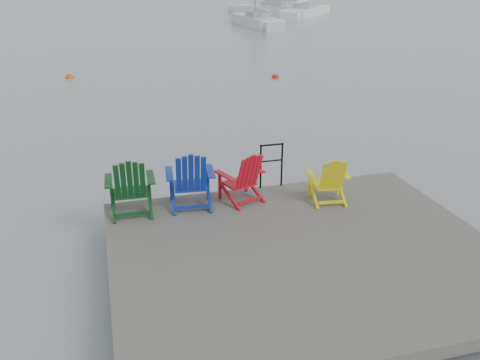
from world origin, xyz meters
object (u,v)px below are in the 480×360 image
object	(u,v)px
chair_red	(243,177)
buoy_b	(70,78)
buoy_a	(275,78)
buoy_d	(245,22)
chair_yellow	(329,180)
buoy_c	(262,28)
chair_blue	(190,179)
sailboat_far	(270,10)
handrail	(271,161)
sailboat_mid	(306,12)
sailboat_near	(256,22)
chair_green	(130,186)

from	to	relation	value
chair_red	buoy_b	distance (m)	16.11
chair_red	buoy_a	world-z (taller)	chair_red
buoy_a	buoy_d	size ratio (longest dim) A/B	0.88
chair_yellow	buoy_c	world-z (taller)	chair_yellow
chair_blue	sailboat_far	xyz separation A→B (m)	(17.21, 46.69, -0.70)
chair_red	buoy_d	xyz separation A→B (m)	(10.93, 38.06, -0.99)
buoy_d	buoy_c	bearing A→B (deg)	-89.73
chair_blue	buoy_a	bearing A→B (deg)	70.73
buoy_b	buoy_d	world-z (taller)	buoy_d
chair_red	buoy_d	distance (m)	39.61
chair_red	chair_yellow	distance (m)	1.59
buoy_d	handrail	bearing A→B (deg)	-105.21
buoy_a	buoy_c	size ratio (longest dim) A/B	0.99
chair_yellow	buoy_b	bearing A→B (deg)	115.03
sailboat_mid	sailboat_far	distance (m)	4.44
sailboat_mid	buoy_d	xyz separation A→B (m)	(-8.06, -5.16, -0.35)
buoy_d	buoy_a	bearing A→B (deg)	-102.91
chair_blue	chair_yellow	world-z (taller)	chair_blue
handrail	buoy_c	size ratio (longest dim) A/B	2.63
chair_yellow	sailboat_near	world-z (taller)	sailboat_near
handrail	sailboat_near	bearing A→B (deg)	73.28
chair_red	handrail	bearing A→B (deg)	15.23
buoy_b	sailboat_mid	bearing A→B (deg)	50.58
sailboat_far	buoy_c	world-z (taller)	sailboat_far
chair_green	chair_yellow	size ratio (longest dim) A/B	1.19
sailboat_near	sailboat_mid	xyz separation A→B (m)	(8.07, 8.75, -0.00)
chair_green	buoy_a	xyz separation A→B (m)	(7.28, 13.20, -1.04)
sailboat_far	buoy_c	distance (m)	14.72
handrail	buoy_d	xyz separation A→B (m)	(10.21, 37.55, -1.04)
chair_green	sailboat_near	size ratio (longest dim) A/B	0.10
chair_green	chair_blue	world-z (taller)	chair_blue
chair_yellow	buoy_b	size ratio (longest dim) A/B	2.41
chair_blue	sailboat_near	world-z (taller)	sailboat_near
chair_red	sailboat_near	size ratio (longest dim) A/B	0.09
sailboat_near	buoy_b	distance (m)	23.80
chair_yellow	buoy_a	bearing A→B (deg)	82.03
chair_blue	sailboat_mid	xyz separation A→B (m)	(19.97, 43.21, -0.70)
chair_green	sailboat_mid	distance (m)	48.06
sailboat_far	buoy_d	bearing A→B (deg)	-174.13
chair_green	buoy_a	world-z (taller)	chair_green
chair_green	buoy_a	bearing A→B (deg)	63.16
chair_yellow	buoy_a	world-z (taller)	chair_yellow
buoy_a	buoy_d	distance (m)	25.49
sailboat_far	chair_green	bearing A→B (deg)	-163.98
chair_blue	buoy_b	size ratio (longest dim) A/B	2.91
handrail	sailboat_near	distance (m)	35.47
chair_blue	handrail	bearing A→B (deg)	22.15
handrail	chair_blue	size ratio (longest dim) A/B	0.82
sailboat_near	chair_green	bearing A→B (deg)	-112.45
buoy_b	buoy_c	xyz separation A→B (m)	(14.61, 17.30, 0.00)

